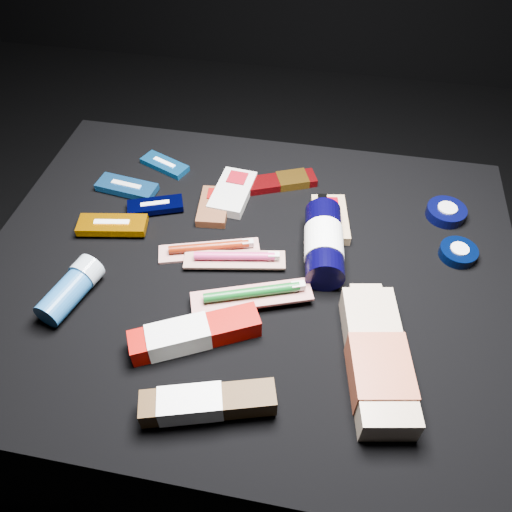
% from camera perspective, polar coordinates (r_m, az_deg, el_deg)
% --- Properties ---
extents(ground, '(3.00, 3.00, 0.00)m').
position_cam_1_polar(ground, '(1.24, -0.79, -13.28)').
color(ground, black).
rests_on(ground, ground).
extents(cloth_table, '(0.98, 0.78, 0.40)m').
position_cam_1_polar(cloth_table, '(1.07, -0.90, -8.16)').
color(cloth_table, black).
rests_on(cloth_table, ground).
extents(luna_bar_0, '(0.12, 0.08, 0.01)m').
position_cam_1_polar(luna_bar_0, '(1.13, -10.39, 10.23)').
color(luna_bar_0, '#1265B3').
rests_on(luna_bar_0, cloth_table).
extents(luna_bar_1, '(0.13, 0.06, 0.02)m').
position_cam_1_polar(luna_bar_1, '(1.08, -14.55, 7.62)').
color(luna_bar_1, '#1A589E').
rests_on(luna_bar_1, cloth_table).
extents(luna_bar_2, '(0.12, 0.08, 0.01)m').
position_cam_1_polar(luna_bar_2, '(1.03, -11.43, 5.65)').
color(luna_bar_2, black).
rests_on(luna_bar_2, cloth_table).
extents(luna_bar_3, '(0.14, 0.07, 0.02)m').
position_cam_1_polar(luna_bar_3, '(1.00, -16.09, 3.44)').
color(luna_bar_3, '#C97300').
rests_on(luna_bar_3, cloth_table).
extents(clif_bar_0, '(0.07, 0.11, 0.02)m').
position_cam_1_polar(clif_bar_0, '(1.01, -4.81, 5.83)').
color(clif_bar_0, '#552E1A').
rests_on(clif_bar_0, cloth_table).
extents(clif_bar_1, '(0.08, 0.14, 0.02)m').
position_cam_1_polar(clif_bar_1, '(1.04, -2.59, 7.49)').
color(clif_bar_1, beige).
rests_on(clif_bar_1, cloth_table).
extents(clif_bar_2, '(0.09, 0.13, 0.02)m').
position_cam_1_polar(clif_bar_2, '(0.99, 8.43, 4.40)').
color(clif_bar_2, tan).
rests_on(clif_bar_2, cloth_table).
extents(power_bar, '(0.15, 0.10, 0.02)m').
position_cam_1_polar(power_bar, '(1.07, 3.30, 8.53)').
color(power_bar, maroon).
rests_on(power_bar, cloth_table).
extents(lotion_bottle, '(0.09, 0.22, 0.07)m').
position_cam_1_polar(lotion_bottle, '(0.91, 7.76, 1.53)').
color(lotion_bottle, black).
rests_on(lotion_bottle, cloth_table).
extents(cream_tin_upper, '(0.08, 0.08, 0.02)m').
position_cam_1_polar(cream_tin_upper, '(1.06, 20.89, 4.71)').
color(cream_tin_upper, black).
rests_on(cream_tin_upper, cloth_table).
extents(cream_tin_lower, '(0.07, 0.07, 0.02)m').
position_cam_1_polar(cream_tin_lower, '(0.99, 22.11, 0.39)').
color(cream_tin_lower, black).
rests_on(cream_tin_lower, cloth_table).
extents(bodywash_bottle, '(0.13, 0.26, 0.05)m').
position_cam_1_polar(bodywash_bottle, '(0.79, 13.68, -11.57)').
color(bodywash_bottle, tan).
rests_on(bodywash_bottle, cloth_table).
extents(deodorant_stick, '(0.08, 0.13, 0.05)m').
position_cam_1_polar(deodorant_stick, '(0.90, -20.36, -3.57)').
color(deodorant_stick, '#1A508A').
rests_on(deodorant_stick, cloth_table).
extents(toothbrush_pack_0, '(0.19, 0.10, 0.02)m').
position_cam_1_polar(toothbrush_pack_0, '(0.93, -5.20, 0.84)').
color(toothbrush_pack_0, silver).
rests_on(toothbrush_pack_0, cloth_table).
extents(toothbrush_pack_1, '(0.19, 0.07, 0.02)m').
position_cam_1_polar(toothbrush_pack_1, '(0.90, -2.31, -0.24)').
color(toothbrush_pack_1, '#B9B3AD').
rests_on(toothbrush_pack_1, cloth_table).
extents(toothbrush_pack_2, '(0.21, 0.11, 0.02)m').
position_cam_1_polar(toothbrush_pack_2, '(0.84, -0.29, -4.40)').
color(toothbrush_pack_2, silver).
rests_on(toothbrush_pack_2, cloth_table).
extents(toothpaste_carton_red, '(0.20, 0.13, 0.04)m').
position_cam_1_polar(toothpaste_carton_red, '(0.81, -7.61, -8.92)').
color(toothpaste_carton_red, '#910500').
rests_on(toothpaste_carton_red, cloth_table).
extents(toothpaste_carton_green, '(0.20, 0.10, 0.04)m').
position_cam_1_polar(toothpaste_carton_green, '(0.74, -6.18, -16.38)').
color(toothpaste_carton_green, '#3B240E').
rests_on(toothpaste_carton_green, cloth_table).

